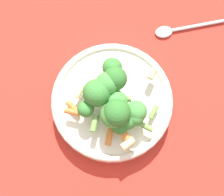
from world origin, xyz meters
name	(u,v)px	position (x,y,z in m)	size (l,w,h in m)	color
ground_plane	(112,105)	(0.00, 0.00, 0.00)	(3.00, 3.00, 0.00)	#B72D23
bowl	(112,102)	(0.00, 0.00, 0.02)	(0.23, 0.23, 0.04)	silver
pasta_salad	(114,103)	(0.02, -0.01, 0.08)	(0.15, 0.18, 0.08)	#8CB766
spoon	(183,28)	(-0.07, 0.21, 0.00)	(0.07, 0.18, 0.01)	silver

